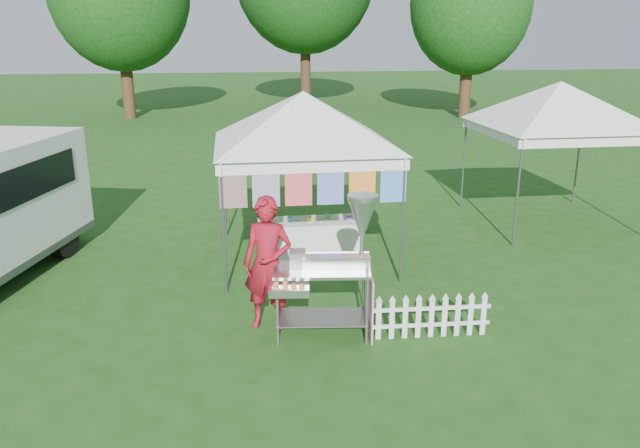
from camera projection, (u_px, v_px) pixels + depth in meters
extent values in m
plane|color=#194614|center=(336.00, 348.00, 8.14)|extent=(120.00, 120.00, 0.00)
cylinder|color=#59595E|center=(224.00, 229.00, 9.61)|extent=(0.04, 0.04, 2.10)
cylinder|color=#59595E|center=(402.00, 221.00, 9.99)|extent=(0.04, 0.04, 2.10)
cylinder|color=#59595E|center=(224.00, 186.00, 12.29)|extent=(0.04, 0.04, 2.10)
cylinder|color=#59595E|center=(365.00, 181.00, 12.68)|extent=(0.04, 0.04, 2.10)
cube|color=white|center=(315.00, 166.00, 9.52)|extent=(3.00, 0.03, 0.22)
cube|color=white|center=(295.00, 137.00, 12.21)|extent=(3.00, 0.03, 0.22)
pyramid|color=white|center=(303.00, 91.00, 10.57)|extent=(4.24, 4.24, 0.90)
cylinder|color=#59595E|center=(315.00, 161.00, 9.50)|extent=(3.00, 0.03, 0.03)
cube|color=orange|center=(233.00, 186.00, 9.43)|extent=(0.42, 0.01, 0.70)
cube|color=#34C59E|center=(266.00, 185.00, 9.50)|extent=(0.42, 0.01, 0.70)
cube|color=#D41A7B|center=(298.00, 184.00, 9.56)|extent=(0.42, 0.01, 0.70)
cube|color=purple|center=(331.00, 183.00, 9.63)|extent=(0.42, 0.01, 0.70)
cube|color=red|center=(362.00, 181.00, 9.70)|extent=(0.42, 0.01, 0.70)
cube|color=#1838C1|center=(393.00, 180.00, 9.77)|extent=(0.42, 0.01, 0.70)
cylinder|color=#59595E|center=(518.00, 193.00, 11.77)|extent=(0.04, 0.04, 2.10)
cylinder|color=#59595E|center=(464.00, 163.00, 14.46)|extent=(0.04, 0.04, 2.10)
cylinder|color=#59595E|center=(578.00, 160.00, 14.85)|extent=(0.04, 0.04, 2.10)
cube|color=white|center=(594.00, 141.00, 11.69)|extent=(3.00, 0.03, 0.22)
cube|color=white|center=(525.00, 121.00, 14.37)|extent=(3.00, 0.03, 0.22)
pyramid|color=white|center=(562.00, 81.00, 12.74)|extent=(4.24, 4.24, 0.90)
cylinder|color=#59595E|center=(595.00, 137.00, 11.66)|extent=(3.00, 0.03, 0.03)
cylinder|color=#392414|center=(127.00, 76.00, 29.45)|extent=(0.56, 0.56, 3.96)
cylinder|color=#392414|center=(305.00, 62.00, 34.33)|extent=(0.56, 0.56, 4.84)
cylinder|color=#392414|center=(466.00, 80.00, 29.80)|extent=(0.56, 0.56, 3.52)
ellipsoid|color=#20641B|center=(471.00, 4.00, 28.79)|extent=(5.60, 5.60, 6.44)
cylinder|color=gray|center=(277.00, 312.00, 8.09)|extent=(0.05, 0.05, 0.95)
cylinder|color=gray|center=(367.00, 311.00, 8.12)|extent=(0.05, 0.05, 0.95)
cylinder|color=gray|center=(279.00, 295.00, 8.60)|extent=(0.05, 0.05, 0.95)
cylinder|color=gray|center=(363.00, 295.00, 8.63)|extent=(0.05, 0.05, 0.95)
cube|color=gray|center=(322.00, 317.00, 8.42)|extent=(1.27, 0.74, 0.02)
cube|color=#B7B7BC|center=(322.00, 270.00, 8.22)|extent=(1.33, 0.78, 0.04)
cube|color=#B7B7BC|center=(336.00, 261.00, 8.24)|extent=(0.92, 0.37, 0.16)
cube|color=gray|center=(298.00, 259.00, 8.22)|extent=(0.24, 0.26, 0.23)
cylinder|color=gray|center=(362.00, 234.00, 8.14)|extent=(0.06, 0.06, 0.95)
cone|color=#B7B7BC|center=(362.00, 215.00, 8.06)|extent=(0.42, 0.42, 0.42)
cylinder|color=#B7B7BC|center=(363.00, 197.00, 8.00)|extent=(0.45, 0.45, 0.06)
cube|color=#B7B7BC|center=(289.00, 290.00, 7.86)|extent=(0.54, 0.37, 0.11)
cube|color=#D08C9C|center=(370.00, 303.00, 8.37)|extent=(0.11, 0.79, 0.86)
cube|color=white|center=(368.00, 269.00, 7.91)|extent=(0.03, 0.15, 0.19)
imported|color=maroon|center=(268.00, 264.00, 8.47)|extent=(0.80, 0.66, 1.88)
cube|color=white|center=(29.00, 202.00, 11.89)|extent=(2.16, 1.24, 0.96)
cube|color=black|center=(28.00, 182.00, 9.96)|extent=(0.77, 2.85, 0.59)
cube|color=black|center=(35.00, 157.00, 12.03)|extent=(1.77, 0.50, 0.59)
cylinder|color=black|center=(63.00, 238.00, 11.37)|extent=(0.41, 0.76, 0.73)
cube|color=white|center=(379.00, 320.00, 8.30)|extent=(0.07, 0.02, 0.56)
cube|color=white|center=(392.00, 320.00, 8.32)|extent=(0.07, 0.02, 0.56)
cube|color=white|center=(405.00, 319.00, 8.34)|extent=(0.07, 0.02, 0.56)
cube|color=white|center=(418.00, 318.00, 8.35)|extent=(0.07, 0.02, 0.56)
cube|color=white|center=(431.00, 318.00, 8.37)|extent=(0.07, 0.02, 0.56)
cube|color=white|center=(444.00, 317.00, 8.39)|extent=(0.07, 0.02, 0.56)
cube|color=white|center=(457.00, 317.00, 8.40)|extent=(0.07, 0.02, 0.56)
cube|color=white|center=(470.00, 316.00, 8.42)|extent=(0.07, 0.02, 0.56)
cube|color=white|center=(483.00, 316.00, 8.44)|extent=(0.07, 0.02, 0.56)
cube|color=white|center=(431.00, 325.00, 8.40)|extent=(1.62, 0.10, 0.05)
cube|color=white|center=(432.00, 308.00, 8.33)|extent=(1.62, 0.10, 0.05)
cube|color=white|center=(309.00, 241.00, 11.16)|extent=(1.80, 0.70, 0.76)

